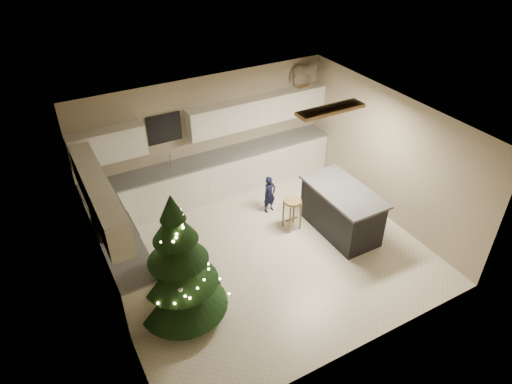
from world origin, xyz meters
TOP-DOWN VIEW (x-y plane):
  - ground_plane at (0.00, 0.00)m, footprint 5.50×5.50m
  - room_shell at (0.02, 0.00)m, footprint 5.52×5.02m
  - cabinetry at (-0.91, 1.65)m, footprint 5.50×3.20m
  - island at (1.61, -0.13)m, footprint 0.90×1.70m
  - bar_stool at (0.83, 0.39)m, footprint 0.35×0.35m
  - christmas_tree at (-1.85, -0.64)m, footprint 1.44×1.39m
  - toddler at (0.73, 1.09)m, footprint 0.32×0.24m
  - rocking_horse at (2.28, 2.33)m, footprint 0.77×0.57m

SIDE VIEW (x-z plane):
  - ground_plane at x=0.00m, z-range 0.00..0.00m
  - toddler at x=0.73m, z-range 0.00..0.82m
  - island at x=1.61m, z-range 0.00..0.95m
  - bar_stool at x=0.83m, z-range 0.17..0.83m
  - cabinetry at x=-0.91m, z-range -0.24..1.76m
  - christmas_tree at x=-1.85m, z-range -0.21..2.10m
  - room_shell at x=0.02m, z-range 0.44..3.05m
  - rocking_horse at x=2.28m, z-range 2.01..2.63m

